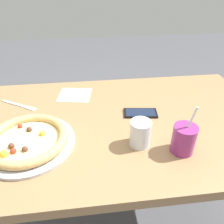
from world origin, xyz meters
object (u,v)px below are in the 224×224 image
at_px(fork, 20,105).
at_px(cell_phone, 140,113).
at_px(drink_cup_colored, 184,139).
at_px(water_cup_clear, 140,133).
at_px(pizza_near, 28,140).

distance_m(fork, cell_phone, 0.57).
distance_m(drink_cup_colored, water_cup_clear, 0.15).
bearing_deg(cell_phone, drink_cup_colored, -69.52).
height_order(pizza_near, fork, pizza_near).
bearing_deg(fork, water_cup_clear, -33.53).
relative_size(pizza_near, cell_phone, 2.20).
height_order(drink_cup_colored, cell_phone, drink_cup_colored).
xyz_separation_m(drink_cup_colored, fork, (-0.65, 0.39, -0.05)).
height_order(water_cup_clear, fork, water_cup_clear).
bearing_deg(cell_phone, water_cup_clear, -104.16).
distance_m(water_cup_clear, cell_phone, 0.21).
xyz_separation_m(pizza_near, water_cup_clear, (0.42, -0.05, 0.03)).
relative_size(water_cup_clear, cell_phone, 0.64).
bearing_deg(pizza_near, water_cup_clear, -6.33).
xyz_separation_m(pizza_near, fork, (-0.09, 0.29, -0.02)).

